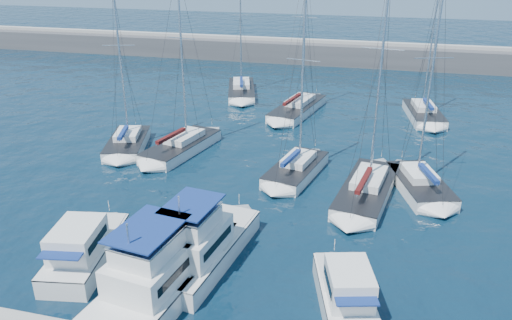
% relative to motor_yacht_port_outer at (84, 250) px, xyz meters
% --- Properties ---
extents(ground, '(220.00, 220.00, 0.00)m').
position_rel_motor_yacht_port_outer_xyz_m(ground, '(8.68, 4.99, -0.94)').
color(ground, black).
rests_on(ground, ground).
extents(breakwater, '(160.00, 6.00, 4.45)m').
position_rel_motor_yacht_port_outer_xyz_m(breakwater, '(8.68, 56.99, 0.11)').
color(breakwater, '#424244').
rests_on(breakwater, ground).
extents(motor_yacht_port_outer, '(3.89, 7.39, 3.20)m').
position_rel_motor_yacht_port_outer_xyz_m(motor_yacht_port_outer, '(0.00, 0.00, 0.00)').
color(motor_yacht_port_outer, silver).
rests_on(motor_yacht_port_outer, ground).
extents(motor_yacht_port_inner, '(5.08, 10.97, 4.69)m').
position_rel_motor_yacht_port_outer_xyz_m(motor_yacht_port_inner, '(5.24, -0.96, 0.19)').
color(motor_yacht_port_inner, silver).
rests_on(motor_yacht_port_inner, ground).
extents(motor_yacht_stbd_inner, '(4.41, 9.20, 4.69)m').
position_rel_motor_yacht_port_outer_xyz_m(motor_yacht_stbd_inner, '(6.38, 1.72, 0.19)').
color(motor_yacht_stbd_inner, silver).
rests_on(motor_yacht_stbd_inner, ground).
extents(motor_yacht_stbd_outer, '(3.90, 6.40, 3.20)m').
position_rel_motor_yacht_port_outer_xyz_m(motor_yacht_stbd_outer, '(14.57, -0.34, -0.00)').
color(motor_yacht_stbd_outer, silver).
rests_on(motor_yacht_stbd_outer, ground).
extents(sailboat_mid_a, '(4.90, 7.54, 14.42)m').
position_rel_motor_yacht_port_outer_xyz_m(sailboat_mid_a, '(-6.04, 16.67, -0.41)').
color(sailboat_mid_a, silver).
rests_on(sailboat_mid_a, ground).
extents(sailboat_mid_b, '(4.90, 8.95, 15.61)m').
position_rel_motor_yacht_port_outer_xyz_m(sailboat_mid_b, '(-1.08, 17.16, -0.41)').
color(sailboat_mid_b, silver).
rests_on(sailboat_mid_b, ground).
extents(sailboat_mid_c, '(4.40, 7.67, 14.37)m').
position_rel_motor_yacht_port_outer_xyz_m(sailboat_mid_c, '(9.50, 14.73, -0.41)').
color(sailboat_mid_c, silver).
rests_on(sailboat_mid_c, ground).
extents(sailboat_mid_d, '(4.58, 9.62, 16.79)m').
position_rel_motor_yacht_port_outer_xyz_m(sailboat_mid_d, '(15.05, 12.46, -0.41)').
color(sailboat_mid_d, silver).
rests_on(sailboat_mid_d, ground).
extents(sailboat_mid_e, '(5.03, 7.59, 15.53)m').
position_rel_motor_yacht_port_outer_xyz_m(sailboat_mid_e, '(18.79, 14.28, -0.40)').
color(sailboat_mid_e, silver).
rests_on(sailboat_mid_e, ground).
extents(sailboat_back_a, '(5.49, 9.73, 14.86)m').
position_rel_motor_yacht_port_outer_xyz_m(sailboat_back_a, '(-1.00, 36.26, -0.43)').
color(sailboat_back_a, silver).
rests_on(sailboat_back_a, ground).
extents(sailboat_back_b, '(5.14, 10.26, 15.99)m').
position_rel_motor_yacht_port_outer_xyz_m(sailboat_back_b, '(6.91, 30.68, -0.43)').
color(sailboat_back_b, silver).
rests_on(sailboat_back_b, ground).
extents(sailboat_back_c, '(4.24, 8.30, 14.55)m').
position_rel_motor_yacht_port_outer_xyz_m(sailboat_back_c, '(20.01, 32.00, -0.42)').
color(sailboat_back_c, silver).
rests_on(sailboat_back_c, ground).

